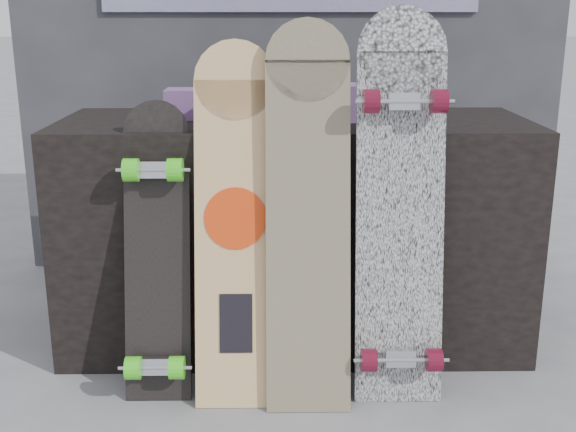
{
  "coord_description": "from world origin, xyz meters",
  "views": [
    {
      "loc": [
        -0.06,
        -1.96,
        1.16
      ],
      "look_at": [
        -0.03,
        0.2,
        0.54
      ],
      "focal_mm": 45.0,
      "sensor_mm": 36.0,
      "label": 1
    }
  ],
  "objects_px": {
    "vendor_table": "(294,231)",
    "longboard_cascadia": "(401,201)",
    "longboard_celtic": "(308,203)",
    "skateboard_dark": "(157,248)",
    "longboard_geisha": "(236,213)"
  },
  "relations": [
    {
      "from": "longboard_geisha",
      "to": "longboard_cascadia",
      "type": "relative_size",
      "value": 0.92
    },
    {
      "from": "longboard_celtic",
      "to": "longboard_cascadia",
      "type": "height_order",
      "value": "longboard_cascadia"
    },
    {
      "from": "longboard_cascadia",
      "to": "skateboard_dark",
      "type": "height_order",
      "value": "longboard_cascadia"
    },
    {
      "from": "longboard_celtic",
      "to": "skateboard_dark",
      "type": "height_order",
      "value": "longboard_celtic"
    },
    {
      "from": "skateboard_dark",
      "to": "vendor_table",
      "type": "bearing_deg",
      "value": 40.47
    },
    {
      "from": "longboard_celtic",
      "to": "vendor_table",
      "type": "bearing_deg",
      "value": 94.66
    },
    {
      "from": "longboard_cascadia",
      "to": "vendor_table",
      "type": "bearing_deg",
      "value": 128.82
    },
    {
      "from": "longboard_geisha",
      "to": "skateboard_dark",
      "type": "relative_size",
      "value": 1.2
    },
    {
      "from": "longboard_celtic",
      "to": "skateboard_dark",
      "type": "xyz_separation_m",
      "value": [
        -0.46,
        0.02,
        -0.15
      ]
    },
    {
      "from": "vendor_table",
      "to": "skateboard_dark",
      "type": "xyz_separation_m",
      "value": [
        -0.43,
        -0.37,
        0.06
      ]
    },
    {
      "from": "vendor_table",
      "to": "longboard_celtic",
      "type": "bearing_deg",
      "value": -85.34
    },
    {
      "from": "longboard_geisha",
      "to": "longboard_celtic",
      "type": "distance_m",
      "value": 0.22
    },
    {
      "from": "longboard_geisha",
      "to": "skateboard_dark",
      "type": "height_order",
      "value": "longboard_geisha"
    },
    {
      "from": "vendor_table",
      "to": "skateboard_dark",
      "type": "relative_size",
      "value": 1.78
    },
    {
      "from": "vendor_table",
      "to": "longboard_cascadia",
      "type": "bearing_deg",
      "value": -51.18
    }
  ]
}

